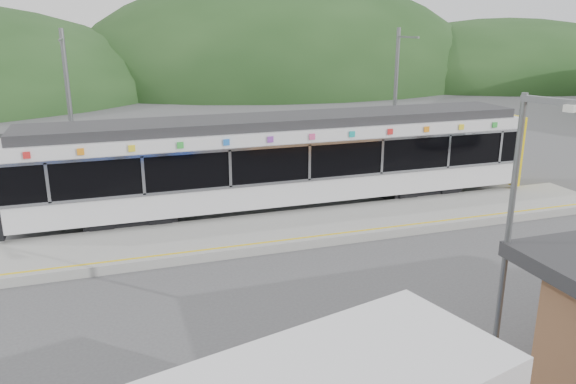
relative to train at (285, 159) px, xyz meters
name	(u,v)px	position (x,y,z in m)	size (l,w,h in m)	color
ground	(321,271)	(-0.80, -6.00, -2.06)	(120.00, 120.00, 0.00)	#4C4C4F
hills	(411,201)	(5.39, -0.71, -2.06)	(146.00, 149.00, 26.00)	#1E3D19
platform	(287,230)	(-0.80, -2.70, -1.91)	(26.00, 3.20, 0.30)	#9E9E99
yellow_line	(299,238)	(-0.80, -4.00, -1.76)	(26.00, 0.10, 0.01)	yellow
train	(285,159)	(0.00, 0.00, 0.00)	(20.44, 3.01, 3.74)	black
catenary_mast_west	(71,119)	(-7.80, 2.56, 1.58)	(0.18, 1.80, 7.00)	slate
catenary_mast_east	(395,103)	(6.20, 2.56, 1.58)	(0.18, 1.80, 7.00)	slate
lamp_post	(515,218)	(0.69, -12.13, 1.47)	(0.46, 1.09, 5.92)	slate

